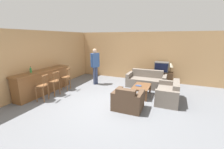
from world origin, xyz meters
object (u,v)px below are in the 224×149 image
at_px(bar_chair_far, 66,78).
at_px(person_by_window, 95,64).
at_px(coffee_table, 142,87).
at_px(tv, 162,67).
at_px(loveseat_right, 168,94).
at_px(table_lamp, 171,65).
at_px(bar_chair_mid, 54,82).
at_px(bar_chair_near, 42,87).
at_px(book_on_table, 139,86).
at_px(couch_far, 146,81).
at_px(tv_unit, 161,78).
at_px(armchair_near, 128,101).
at_px(bottle, 31,70).

relative_size(bar_chair_far, person_by_window, 0.56).
bearing_deg(coffee_table, tv, 75.00).
height_order(loveseat_right, table_lamp, table_lamp).
bearing_deg(bar_chair_mid, coffee_table, 21.26).
bearing_deg(person_by_window, tv, 24.12).
distance_m(bar_chair_near, table_lamp, 5.83).
bearing_deg(book_on_table, coffee_table, 33.47).
xyz_separation_m(bar_chair_far, couch_far, (3.26, 1.82, -0.25)).
xyz_separation_m(tv, person_by_window, (-3.04, -1.36, 0.16)).
relative_size(bar_chair_mid, tv_unit, 0.87).
height_order(bar_chair_near, bar_chair_far, same).
relative_size(armchair_near, person_by_window, 0.52).
distance_m(loveseat_right, bottle, 5.32).
bearing_deg(couch_far, coffee_table, -88.15).
relative_size(bar_chair_far, table_lamp, 2.02).
xyz_separation_m(bar_chair_mid, bottle, (-0.67, -0.45, 0.56)).
xyz_separation_m(coffee_table, person_by_window, (-2.49, 0.69, 0.66)).
xyz_separation_m(bar_chair_far, tv, (3.85, 2.62, 0.33)).
distance_m(bar_chair_mid, bar_chair_far, 0.71).
bearing_deg(person_by_window, tv_unit, 24.17).
distance_m(couch_far, tv_unit, 1.00).
bearing_deg(loveseat_right, bar_chair_far, -173.85).
xyz_separation_m(bar_chair_mid, table_lamp, (4.27, 3.34, 0.45)).
height_order(armchair_near, book_on_table, armchair_near).
bearing_deg(bar_chair_near, loveseat_right, 22.33).
relative_size(bar_chair_near, bar_chair_far, 1.00).
bearing_deg(armchair_near, book_on_table, 87.18).
height_order(coffee_table, bottle, bottle).
height_order(coffee_table, person_by_window, person_by_window).
bearing_deg(bar_chair_far, bottle, -120.21).
bearing_deg(tv, bar_chair_near, -134.38).
relative_size(bar_chair_mid, book_on_table, 4.55).
bearing_deg(loveseat_right, armchair_near, -134.63).
height_order(couch_far, table_lamp, table_lamp).
xyz_separation_m(loveseat_right, bottle, (-5.00, -1.62, 0.81)).
bearing_deg(couch_far, bottle, -142.87).
bearing_deg(table_lamp, loveseat_right, -88.48).
distance_m(bar_chair_mid, coffee_table, 3.55).
bearing_deg(bottle, bar_chair_mid, 33.47).
bearing_deg(tv, person_by_window, -155.88).
relative_size(tv_unit, book_on_table, 5.23).
distance_m(bar_chair_mid, bottle, 0.98).
height_order(bar_chair_near, person_by_window, person_by_window).
distance_m(couch_far, armchair_near, 2.57).
xyz_separation_m(couch_far, armchair_near, (-0.13, -2.57, 0.00)).
xyz_separation_m(bar_chair_mid, tv, (3.85, 3.34, 0.33)).
relative_size(bar_chair_mid, bar_chair_far, 1.00).
relative_size(coffee_table, person_by_window, 0.57).
bearing_deg(couch_far, person_by_window, -167.17).
bearing_deg(coffee_table, armchair_near, -97.38).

